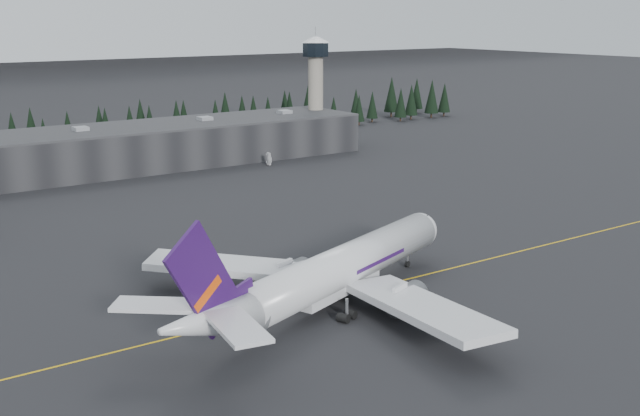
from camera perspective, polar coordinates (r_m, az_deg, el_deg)
ground at (r=141.52m, az=4.72°, el=-5.11°), size 1400.00×1400.00×0.00m
taxiline at (r=140.09m, az=5.25°, el=-5.31°), size 400.00×0.40×0.02m
terminal at (r=246.24m, az=-14.35°, el=4.10°), size 160.00×30.00×12.60m
control_tower at (r=282.17m, az=-0.31°, el=9.19°), size 10.00×10.00×37.70m
treeline at (r=280.56m, az=-17.14°, el=5.29°), size 360.00×20.00×15.00m
jet_main at (r=124.79m, az=0.38°, el=-4.82°), size 68.40×61.24×20.79m
gse_vehicle_b at (r=247.01m, az=-3.63°, el=3.21°), size 4.35×2.31×1.41m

